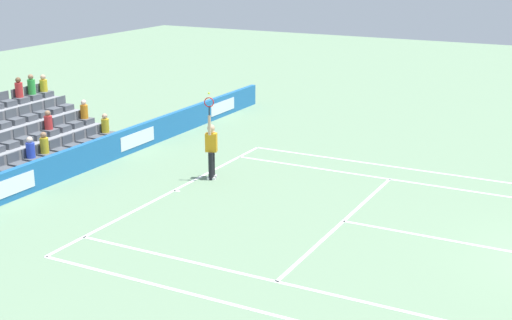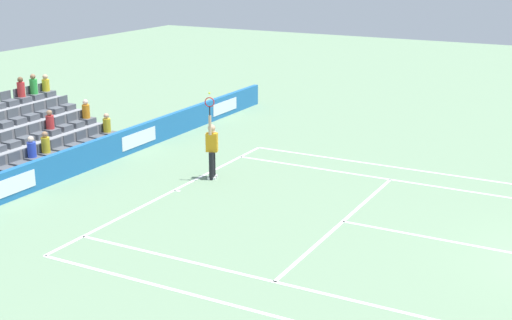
{
  "view_description": "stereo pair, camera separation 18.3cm",
  "coord_description": "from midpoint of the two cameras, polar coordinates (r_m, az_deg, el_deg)",
  "views": [
    {
      "loc": [
        17.01,
        -0.16,
        7.09
      ],
      "look_at": [
        -0.77,
        -9.47,
        1.1
      ],
      "focal_mm": 49.96,
      "sensor_mm": 36.0,
      "label": 1
    },
    {
      "loc": [
        16.92,
        0.0,
        7.09
      ],
      "look_at": [
        -0.77,
        -9.47,
        1.1
      ],
      "focal_mm": 49.96,
      "sensor_mm": 36.0,
      "label": 2
    }
  ],
  "objects": [
    {
      "name": "line_doubles_sideline_left",
      "position": [
        14.71,
        0.99,
        -12.17
      ],
      "size": [
        0.1,
        11.89,
        0.01
      ],
      "primitive_type": "cube",
      "color": "white",
      "rests_on": "ground"
    },
    {
      "name": "stadium_stand",
      "position": [
        25.9,
        -18.65,
        1.43
      ],
      "size": [
        6.2,
        3.8,
        2.63
      ],
      "color": "gray",
      "rests_on": "ground"
    },
    {
      "name": "line_doubles_sideline_right",
      "position": [
        24.26,
        12.93,
        -0.8
      ],
      "size": [
        0.1,
        11.89,
        0.01
      ],
      "primitive_type": "cube",
      "color": "white",
      "rests_on": "ground"
    },
    {
      "name": "line_service",
      "position": [
        19.44,
        7.23,
        -4.9
      ],
      "size": [
        8.23,
        0.1,
        0.01
      ],
      "primitive_type": "cube",
      "color": "white",
      "rests_on": "ground"
    },
    {
      "name": "sponsor_barrier",
      "position": [
        23.95,
        -13.76,
        0.05
      ],
      "size": [
        24.53,
        0.22,
        0.92
      ],
      "color": "#1E66AD",
      "rests_on": "ground"
    },
    {
      "name": "line_singles_sideline_left",
      "position": [
        15.8,
        3.3,
        -10.05
      ],
      "size": [
        0.1,
        11.89,
        0.01
      ],
      "primitive_type": "cube",
      "color": "white",
      "rests_on": "ground"
    },
    {
      "name": "line_baseline",
      "position": [
        21.85,
        -6.31,
        -2.41
      ],
      "size": [
        10.97,
        0.1,
        0.01
      ],
      "primitive_type": "cube",
      "color": "white",
      "rests_on": "ground"
    },
    {
      "name": "tennis_player",
      "position": [
        22.57,
        -3.32,
        0.91
      ],
      "size": [
        0.54,
        0.43,
        2.85
      ],
      "color": "black",
      "rests_on": "ground"
    },
    {
      "name": "line_centre_mark",
      "position": [
        21.8,
        -6.1,
        -2.45
      ],
      "size": [
        0.1,
        0.2,
        0.01
      ],
      "primitive_type": "cube",
      "color": "white",
      "rests_on": "ground"
    },
    {
      "name": "line_centre_service",
      "position": [
        18.65,
        16.49,
        -6.44
      ],
      "size": [
        0.1,
        6.4,
        0.01
      ],
      "primitive_type": "cube",
      "color": "white",
      "rests_on": "ground"
    },
    {
      "name": "line_singles_sideline_right",
      "position": [
        23.0,
        12.01,
        -1.7
      ],
      "size": [
        0.1,
        11.89,
        0.01
      ],
      "primitive_type": "cube",
      "color": "white",
      "rests_on": "ground"
    }
  ]
}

